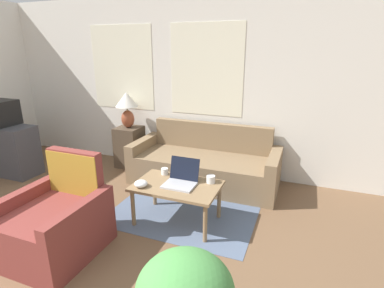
% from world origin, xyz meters
% --- Properties ---
extents(wall_back, '(6.69, 0.06, 2.60)m').
position_xyz_m(wall_back, '(-0.00, 3.58, 1.31)').
color(wall_back, white).
rests_on(wall_back, ground_plane).
extents(rug, '(1.66, 1.85, 0.01)m').
position_xyz_m(rug, '(0.82, 2.55, 0.00)').
color(rug, slate).
rests_on(rug, ground_plane).
extents(couch, '(2.06, 0.84, 0.81)m').
position_xyz_m(couch, '(0.77, 3.14, 0.25)').
color(couch, '#846B4C').
rests_on(couch, ground_plane).
extents(armchair, '(0.79, 0.84, 0.91)m').
position_xyz_m(armchair, '(-0.04, 1.18, 0.28)').
color(armchair, brown).
rests_on(armchair, ground_plane).
extents(tv_dresser, '(1.12, 0.44, 0.76)m').
position_xyz_m(tv_dresser, '(-2.23, 2.35, 0.38)').
color(tv_dresser, '#424247').
rests_on(tv_dresser, ground_plane).
extents(side_table, '(0.38, 0.38, 0.65)m').
position_xyz_m(side_table, '(-0.57, 3.28, 0.33)').
color(side_table, '#4C3D2D').
rests_on(side_table, ground_plane).
extents(table_lamp, '(0.35, 0.35, 0.56)m').
position_xyz_m(table_lamp, '(-0.57, 3.28, 1.01)').
color(table_lamp, brown).
rests_on(table_lamp, side_table).
extents(coffee_table, '(0.92, 0.59, 0.45)m').
position_xyz_m(coffee_table, '(0.82, 2.03, 0.40)').
color(coffee_table, '#8E704C').
rests_on(coffee_table, ground_plane).
extents(laptop, '(0.33, 0.32, 0.26)m').
position_xyz_m(laptop, '(0.86, 2.06, 0.51)').
color(laptop, '#B7B7BC').
rests_on(laptop, coffee_table).
extents(cup_navy, '(0.10, 0.10, 0.08)m').
position_xyz_m(cup_navy, '(1.15, 2.21, 0.49)').
color(cup_navy, white).
rests_on(cup_navy, coffee_table).
extents(cup_yellow, '(0.08, 0.08, 0.07)m').
position_xyz_m(cup_yellow, '(0.58, 2.23, 0.49)').
color(cup_yellow, white).
rests_on(cup_yellow, coffee_table).
extents(snack_bowl, '(0.14, 0.14, 0.07)m').
position_xyz_m(snack_bowl, '(0.49, 1.84, 0.48)').
color(snack_bowl, white).
rests_on(snack_bowl, coffee_table).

